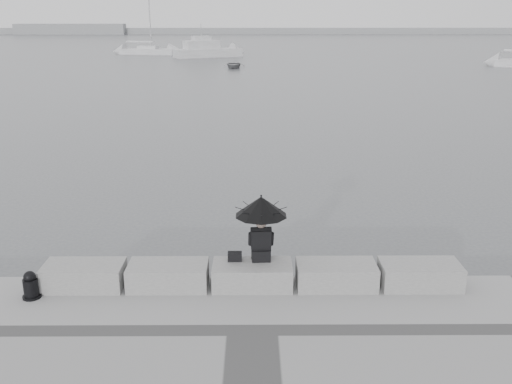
{
  "coord_description": "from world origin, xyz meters",
  "views": [
    {
      "loc": [
        0.01,
        -10.93,
        5.83
      ],
      "look_at": [
        0.1,
        3.0,
        1.43
      ],
      "focal_mm": 40.0,
      "sensor_mm": 36.0,
      "label": 1
    }
  ],
  "objects_px": {
    "motor_cruiser": "(208,50)",
    "seated_person": "(261,214)",
    "mooring_bollard": "(31,287)",
    "sailboat_left": "(148,51)",
    "dinghy": "(234,65)"
  },
  "relations": [
    {
      "from": "seated_person",
      "to": "motor_cruiser",
      "type": "height_order",
      "value": "motor_cruiser"
    },
    {
      "from": "seated_person",
      "to": "sailboat_left",
      "type": "distance_m",
      "value": 75.68
    },
    {
      "from": "mooring_bollard",
      "to": "dinghy",
      "type": "distance_m",
      "value": 53.69
    },
    {
      "from": "mooring_bollard",
      "to": "motor_cruiser",
      "type": "relative_size",
      "value": 0.06
    },
    {
      "from": "mooring_bollard",
      "to": "motor_cruiser",
      "type": "xyz_separation_m",
      "value": [
        -1.7,
        69.36,
        0.16
      ]
    },
    {
      "from": "seated_person",
      "to": "motor_cruiser",
      "type": "distance_m",
      "value": 68.96
    },
    {
      "from": "sailboat_left",
      "to": "dinghy",
      "type": "xyz_separation_m",
      "value": [
        13.02,
        -21.16,
        -0.22
      ]
    },
    {
      "from": "seated_person",
      "to": "mooring_bollard",
      "type": "relative_size",
      "value": 2.44
    },
    {
      "from": "motor_cruiser",
      "to": "dinghy",
      "type": "bearing_deg",
      "value": -101.35
    },
    {
      "from": "mooring_bollard",
      "to": "sailboat_left",
      "type": "xyz_separation_m",
      "value": [
        -10.76,
        74.79,
        -0.22
      ]
    },
    {
      "from": "mooring_bollard",
      "to": "sailboat_left",
      "type": "height_order",
      "value": "sailboat_left"
    },
    {
      "from": "motor_cruiser",
      "to": "seated_person",
      "type": "bearing_deg",
      "value": -110.36
    },
    {
      "from": "seated_person",
      "to": "sailboat_left",
      "type": "height_order",
      "value": "sailboat_left"
    },
    {
      "from": "dinghy",
      "to": "mooring_bollard",
      "type": "bearing_deg",
      "value": -91.2
    },
    {
      "from": "seated_person",
      "to": "motor_cruiser",
      "type": "relative_size",
      "value": 0.15
    }
  ]
}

